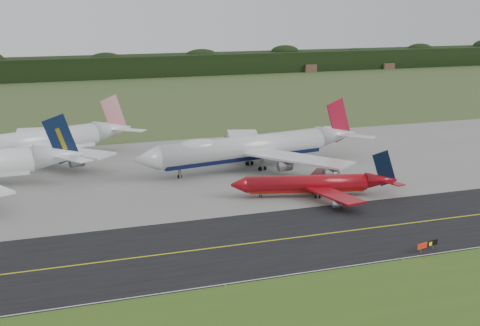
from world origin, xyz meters
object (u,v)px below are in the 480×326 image
(jet_ba_747, at_px, (251,147))
(taxiway_sign, at_px, (427,245))
(jet_star_tail, at_px, (31,143))
(jet_red_737, at_px, (316,184))

(jet_ba_747, xyz_separation_m, taxiway_sign, (8.43, -65.91, -4.45))
(taxiway_sign, bearing_deg, jet_star_tail, 124.02)
(jet_ba_747, xyz_separation_m, jet_red_737, (4.86, -28.44, -2.83))
(jet_red_737, height_order, jet_star_tail, jet_star_tail)
(jet_ba_747, height_order, jet_star_tail, jet_ba_747)
(jet_red_737, xyz_separation_m, jet_star_tail, (-58.49, 54.47, 2.59))
(jet_ba_747, relative_size, jet_star_tail, 1.10)
(jet_star_tail, relative_size, taxiway_sign, 11.93)
(jet_red_737, relative_size, taxiway_sign, 7.48)
(jet_red_737, bearing_deg, jet_ba_747, 99.70)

